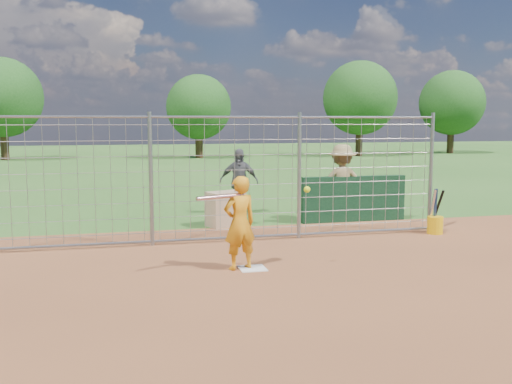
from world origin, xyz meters
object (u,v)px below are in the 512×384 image
object	(u,v)px
batter	(240,223)
equipment_bin	(225,209)
bystander_c	(342,183)
bystander_b	(239,182)
bucket_with_bats	(435,223)

from	to	relation	value
batter	equipment_bin	world-z (taller)	batter
bystander_c	equipment_bin	distance (m)	2.92
batter	bystander_b	bearing A→B (deg)	-116.92
batter	bystander_b	distance (m)	5.55
batter	equipment_bin	xyz separation A→B (m)	(0.47, 3.87, -0.37)
bystander_b	equipment_bin	distance (m)	1.75
bystander_b	batter	bearing A→B (deg)	-84.99
batter	equipment_bin	distance (m)	3.92
bucket_with_bats	bystander_c	bearing A→B (deg)	124.65
batter	bystander_b	xyz separation A→B (m)	(1.12, 5.44, 0.09)
bystander_b	bystander_c	size ratio (longest dim) A/B	0.92
bystander_b	bystander_c	world-z (taller)	bystander_c
batter	bystander_c	bearing A→B (deg)	-145.96
bystander_c	bucket_with_bats	distance (m)	2.50
equipment_bin	bystander_b	bearing A→B (deg)	48.27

